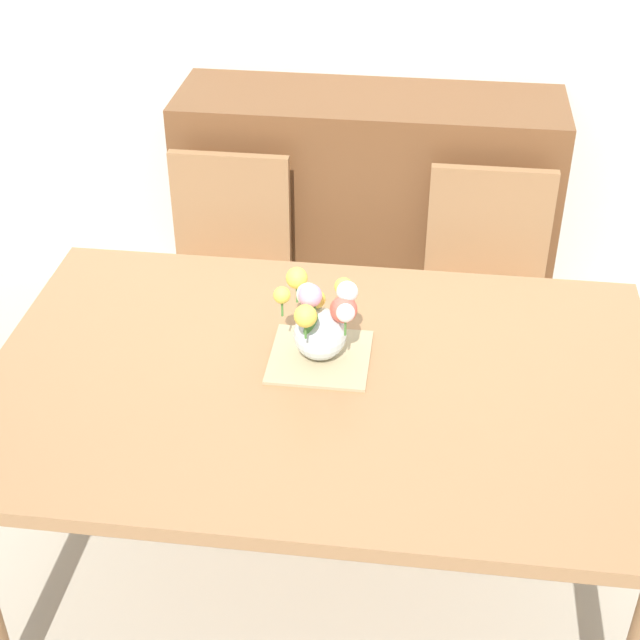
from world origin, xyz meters
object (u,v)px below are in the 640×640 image
object	(u,v)px
chair_left	(227,266)
chair_right	(485,283)
dresser	(366,221)
flower_vase	(320,320)
dining_table	(322,401)

from	to	relation	value
chair_left	chair_right	world-z (taller)	same
chair_left	dresser	size ratio (longest dim) A/B	0.64
dresser	flower_vase	xyz separation A→B (m)	(-0.02, -1.25, 0.38)
dresser	flower_vase	distance (m)	1.31
dining_table	chair_right	distance (m)	1.02
dining_table	flower_vase	world-z (taller)	flower_vase
chair_left	chair_right	bearing A→B (deg)	-180.00
dining_table	chair_right	world-z (taller)	chair_right
chair_right	dining_table	bearing A→B (deg)	63.43
dining_table	chair_right	bearing A→B (deg)	63.43
chair_right	dresser	size ratio (longest dim) A/B	0.64
chair_left	chair_right	distance (m)	0.90
chair_left	dining_table	bearing A→B (deg)	116.57
chair_left	chair_right	xyz separation A→B (m)	(0.90, 0.00, 0.00)
chair_right	dresser	distance (m)	0.62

